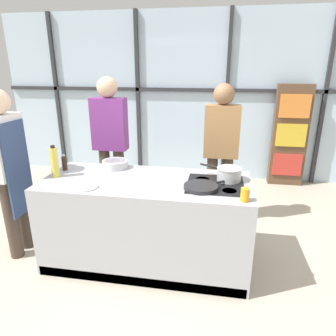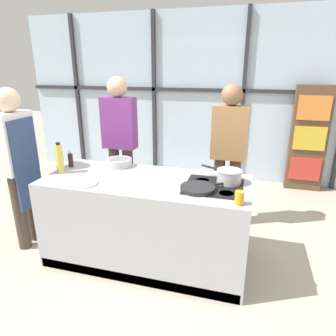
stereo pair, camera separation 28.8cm
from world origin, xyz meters
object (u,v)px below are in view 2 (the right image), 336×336
at_px(spectator_center_left, 229,147).
at_px(juice_glass_near, 239,198).
at_px(white_plate, 85,183).
at_px(chef, 18,160).
at_px(saucepan, 229,176).
at_px(oil_bottle, 60,159).
at_px(pepper_grinder, 71,160).
at_px(spectator_far_left, 120,137).
at_px(mixing_bowl, 119,162).
at_px(frying_pan, 199,188).

relative_size(spectator_center_left, juice_glass_near, 15.82).
height_order(spectator_center_left, white_plate, spectator_center_left).
height_order(chef, white_plate, chef).
bearing_deg(saucepan, oil_bottle, -173.86).
xyz_separation_m(pepper_grinder, juice_glass_near, (1.80, -0.47, -0.02)).
bearing_deg(spectator_far_left, mixing_bowl, 113.33).
relative_size(spectator_center_left, frying_pan, 3.63).
height_order(mixing_bowl, juice_glass_near, juice_glass_near).
bearing_deg(spectator_far_left, juice_glass_near, 141.02).
xyz_separation_m(chef, spectator_center_left, (2.08, 1.05, 0.01)).
distance_m(spectator_far_left, juice_glass_near, 2.05).
bearing_deg(chef, white_plate, 77.88).
bearing_deg(white_plate, frying_pan, 8.31).
height_order(chef, juice_glass_near, chef).
distance_m(spectator_far_left, white_plate, 1.27).
distance_m(mixing_bowl, oil_bottle, 0.61).
xyz_separation_m(frying_pan, oil_bottle, (-1.43, 0.07, 0.13)).
relative_size(spectator_center_left, pepper_grinder, 9.95).
xyz_separation_m(spectator_far_left, frying_pan, (1.24, -1.09, -0.13)).
height_order(saucepan, pepper_grinder, pepper_grinder).
relative_size(chef, mixing_bowl, 6.34).
bearing_deg(spectator_far_left, frying_pan, 138.64).
relative_size(spectator_center_left, oil_bottle, 5.49).
distance_m(spectator_center_left, frying_pan, 1.11).
relative_size(chef, frying_pan, 3.61).
bearing_deg(spectator_center_left, frying_pan, 81.50).
distance_m(spectator_far_left, spectator_center_left, 1.40).
relative_size(white_plate, juice_glass_near, 2.13).
height_order(spectator_center_left, mixing_bowl, spectator_center_left).
bearing_deg(frying_pan, juice_glass_near, -29.37).
bearing_deg(mixing_bowl, spectator_center_left, 30.73).
relative_size(white_plate, mixing_bowl, 0.86).
height_order(chef, spectator_center_left, spectator_center_left).
height_order(spectator_center_left, pepper_grinder, spectator_center_left).
height_order(saucepan, juice_glass_near, saucepan).
relative_size(saucepan, white_plate, 1.72).
bearing_deg(chef, frying_pan, 88.87).
xyz_separation_m(white_plate, juice_glass_near, (1.39, -0.05, 0.05)).
xyz_separation_m(frying_pan, saucepan, (0.24, 0.25, 0.05)).
distance_m(spectator_far_left, pepper_grinder, 0.85).
xyz_separation_m(spectator_far_left, white_plate, (0.20, -1.24, -0.15)).
relative_size(frying_pan, saucepan, 1.19).
xyz_separation_m(spectator_center_left, white_plate, (-1.20, -1.24, -0.11)).
distance_m(oil_bottle, juice_glass_near, 1.81).
relative_size(frying_pan, white_plate, 2.05).
xyz_separation_m(mixing_bowl, juice_glass_near, (1.31, -0.63, 0.01)).
relative_size(spectator_far_left, white_plate, 7.72).
relative_size(white_plate, oil_bottle, 0.74).
distance_m(saucepan, oil_bottle, 1.69).
bearing_deg(pepper_grinder, oil_bottle, -87.12).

